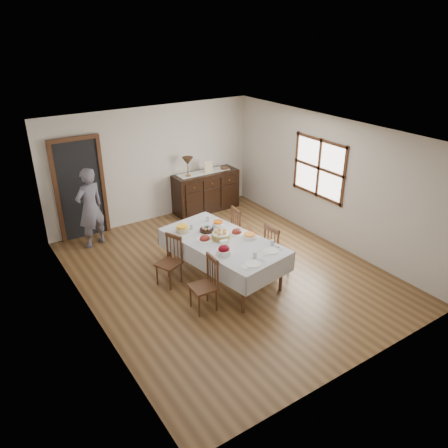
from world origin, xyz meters
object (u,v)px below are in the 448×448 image
chair_left_near (206,284)px  table_lamp (188,162)px  chair_left_far (170,260)px  chair_right_near (276,249)px  chair_right_far (242,231)px  person (90,205)px  dining_table (223,244)px  sideboard (206,191)px

chair_left_near → table_lamp: 3.90m
chair_left_far → chair_right_near: size_ratio=0.94×
chair_left_far → table_lamp: 3.12m
chair_left_far → chair_right_far: (1.67, 0.18, 0.05)m
chair_left_near → chair_left_far: (-0.12, 1.00, -0.01)m
table_lamp → chair_left_near: bearing=-115.3°
person → chair_left_near: bearing=84.6°
chair_right_far → chair_right_near: bearing=-165.0°
dining_table → chair_right_near: size_ratio=2.55×
person → chair_right_near: bearing=110.6°
dining_table → table_lamp: 3.04m
dining_table → person: bearing=111.1°
chair_right_near → table_lamp: bearing=-3.5°
dining_table → chair_right_near: chair_right_near is taller
chair_right_near → sideboard: sideboard is taller
chair_right_near → chair_right_far: chair_right_far is taller
chair_left_far → sideboard: size_ratio=0.56×
table_lamp → sideboard: bearing=2.2°
sideboard → person: person is taller
chair_right_far → sideboard: size_ratio=0.62×
sideboard → chair_right_far: bearing=-103.8°
chair_right_far → person: (-2.35, 1.98, 0.39)m
chair_left_near → person: (-0.79, 3.17, 0.43)m
table_lamp → person: bearing=-173.6°
chair_left_far → chair_right_far: bearing=73.9°
chair_left_near → chair_right_far: chair_right_far is taller
chair_left_far → chair_right_far: size_ratio=0.91×
dining_table → sideboard: bearing=54.7°
dining_table → person: (-1.51, 2.56, 0.20)m
chair_right_far → table_lamp: 2.40m
dining_table → chair_left_far: bearing=145.2°
sideboard → person: bearing=-174.3°
chair_left_near → person: person is taller
chair_right_near → chair_left_near: bearing=94.8°
chair_left_far → person: (-0.67, 2.16, 0.44)m
dining_table → chair_left_near: size_ratio=2.65×
person → table_lamp: (2.42, 0.27, 0.43)m
dining_table → table_lamp: (0.90, 2.84, 0.63)m
sideboard → person: size_ratio=0.90×
dining_table → chair_right_near: bearing=-29.9°
person → table_lamp: size_ratio=3.87×
sideboard → person: 2.94m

